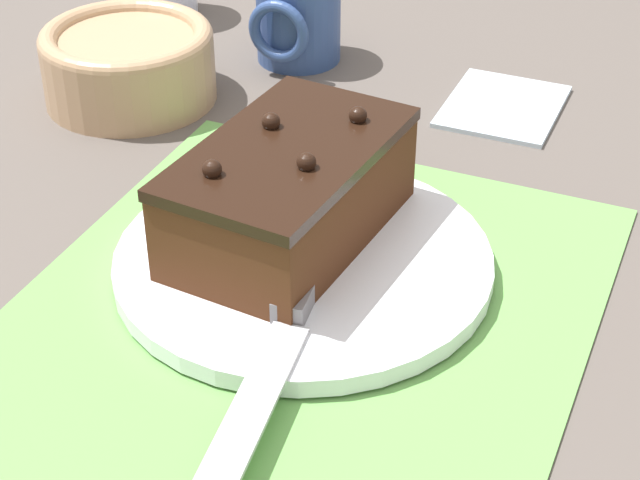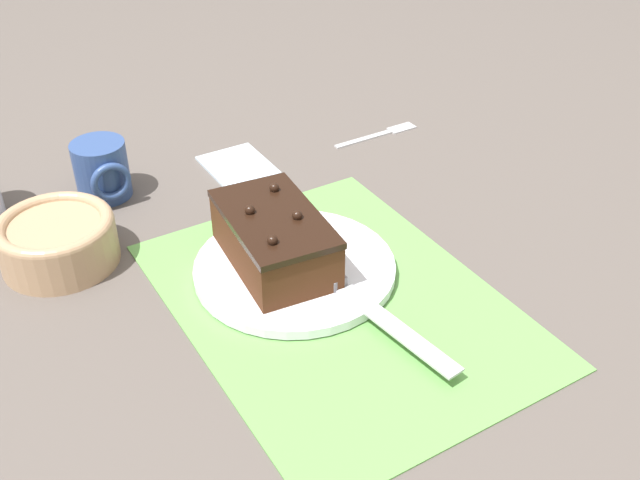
# 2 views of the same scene
# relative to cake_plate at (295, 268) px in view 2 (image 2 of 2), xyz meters

# --- Properties ---
(ground_plane) EXTENTS (3.00, 3.00, 0.00)m
(ground_plane) POSITION_rel_cake_plate_xyz_m (0.07, 0.02, -0.01)
(ground_plane) COLOR #544C47
(placemat_woven) EXTENTS (0.46, 0.34, 0.00)m
(placemat_woven) POSITION_rel_cake_plate_xyz_m (0.07, 0.02, -0.01)
(placemat_woven) COLOR #609E4C
(placemat_woven) RESTS_ON ground_plane
(cake_plate) EXTENTS (0.24, 0.24, 0.01)m
(cake_plate) POSITION_rel_cake_plate_xyz_m (0.00, 0.00, 0.00)
(cake_plate) COLOR white
(cake_plate) RESTS_ON placemat_woven
(chocolate_cake) EXTENTS (0.18, 0.12, 0.08)m
(chocolate_cake) POSITION_rel_cake_plate_xyz_m (-0.02, -0.02, 0.04)
(chocolate_cake) COLOR #472614
(chocolate_cake) RESTS_ON cake_plate
(serving_knife) EXTENTS (0.26, 0.05, 0.01)m
(serving_knife) POSITION_rel_cake_plate_xyz_m (0.07, 0.02, 0.01)
(serving_knife) COLOR slate
(serving_knife) RESTS_ON cake_plate
(small_bowl) EXTENTS (0.14, 0.14, 0.06)m
(small_bowl) POSITION_rel_cake_plate_xyz_m (-0.17, -0.23, 0.02)
(small_bowl) COLOR tan
(small_bowl) RESTS_ON ground_plane
(coffee_mug) EXTENTS (0.08, 0.07, 0.08)m
(coffee_mug) POSITION_rel_cake_plate_xyz_m (-0.30, -0.14, 0.03)
(coffee_mug) COLOR navy
(coffee_mug) RESTS_ON ground_plane
(folded_napkin) EXTENTS (0.11, 0.09, 0.01)m
(folded_napkin) POSITION_rel_cake_plate_xyz_m (-0.28, 0.06, -0.01)
(folded_napkin) COLOR silver
(folded_napkin) RESTS_ON ground_plane
(dessert_fork) EXTENTS (0.02, 0.15, 0.01)m
(dessert_fork) POSITION_rel_cake_plate_xyz_m (-0.25, 0.30, -0.01)
(dessert_fork) COLOR #B7BABF
(dessert_fork) RESTS_ON ground_plane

